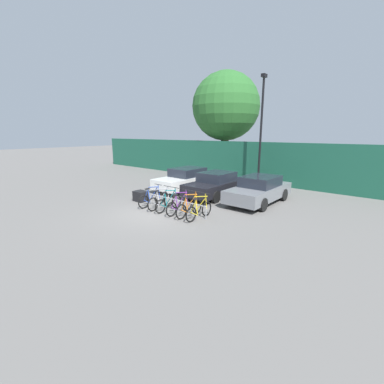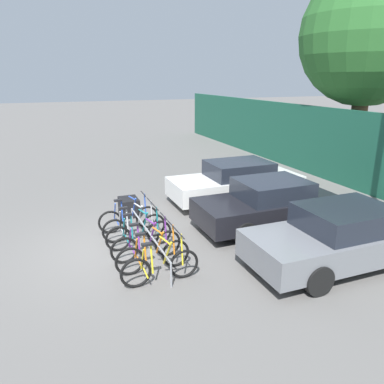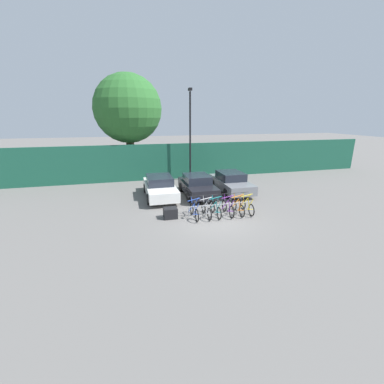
# 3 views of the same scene
# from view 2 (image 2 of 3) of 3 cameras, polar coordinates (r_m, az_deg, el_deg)

# --- Properties ---
(ground_plane) EXTENTS (120.00, 120.00, 0.00)m
(ground_plane) POSITION_cam_2_polar(r_m,az_deg,el_deg) (9.83, -11.28, -8.25)
(ground_plane) COLOR #605E5B
(bike_rack) EXTENTS (3.55, 0.04, 0.57)m
(bike_rack) POSITION_cam_2_polar(r_m,az_deg,el_deg) (9.27, -6.71, -6.33)
(bike_rack) COLOR gray
(bike_rack) RESTS_ON ground
(bicycle_blue) EXTENTS (0.68, 1.71, 1.05)m
(bicycle_blue) POSITION_cam_2_polar(r_m,az_deg,el_deg) (10.64, -9.59, -3.92)
(bicycle_blue) COLOR black
(bicycle_blue) RESTS_ON ground
(bicycle_silver) EXTENTS (0.68, 1.71, 1.05)m
(bicycle_silver) POSITION_cam_2_polar(r_m,az_deg,el_deg) (10.03, -8.77, -5.21)
(bicycle_silver) COLOR black
(bicycle_silver) RESTS_ON ground
(bicycle_teal) EXTENTS (0.68, 1.71, 1.05)m
(bicycle_teal) POSITION_cam_2_polar(r_m,az_deg,el_deg) (9.57, -8.05, -6.32)
(bicycle_teal) COLOR black
(bicycle_teal) RESTS_ON ground
(bicycle_purple) EXTENTS (0.68, 1.71, 1.05)m
(bicycle_purple) POSITION_cam_2_polar(r_m,az_deg,el_deg) (8.95, -6.97, -7.99)
(bicycle_purple) COLOR black
(bicycle_purple) RESTS_ON ground
(bicycle_orange) EXTENTS (0.68, 1.71, 1.05)m
(bicycle_orange) POSITION_cam_2_polar(r_m,az_deg,el_deg) (8.45, -5.94, -9.56)
(bicycle_orange) COLOR black
(bicycle_orange) RESTS_ON ground
(bicycle_yellow) EXTENTS (0.68, 1.71, 1.05)m
(bicycle_yellow) POSITION_cam_2_polar(r_m,az_deg,el_deg) (7.98, -4.83, -11.23)
(bicycle_yellow) COLOR black
(bicycle_yellow) RESTS_ON ground
(car_white) EXTENTS (1.91, 4.54, 1.40)m
(car_white) POSITION_cam_2_polar(r_m,az_deg,el_deg) (13.00, 6.74, 1.58)
(car_white) COLOR silver
(car_white) RESTS_ON ground
(car_black) EXTENTS (1.91, 4.13, 1.40)m
(car_black) POSITION_cam_2_polar(r_m,az_deg,el_deg) (10.86, 11.63, -1.85)
(car_black) COLOR black
(car_black) RESTS_ON ground
(car_grey) EXTENTS (1.91, 4.40, 1.40)m
(car_grey) POSITION_cam_2_polar(r_m,az_deg,el_deg) (9.20, 21.81, -6.32)
(car_grey) COLOR slate
(car_grey) RESTS_ON ground
(cargo_crate) EXTENTS (0.70, 0.56, 0.55)m
(cargo_crate) POSITION_cam_2_polar(r_m,az_deg,el_deg) (11.84, -9.58, -2.24)
(cargo_crate) COLOR black
(cargo_crate) RESTS_ON ground
(tree_behind_hoarding) EXTENTS (5.59, 5.59, 8.52)m
(tree_behind_hoarding) POSITION_cam_2_polar(r_m,az_deg,el_deg) (17.96, 25.34, 20.54)
(tree_behind_hoarding) COLOR brown
(tree_behind_hoarding) RESTS_ON ground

